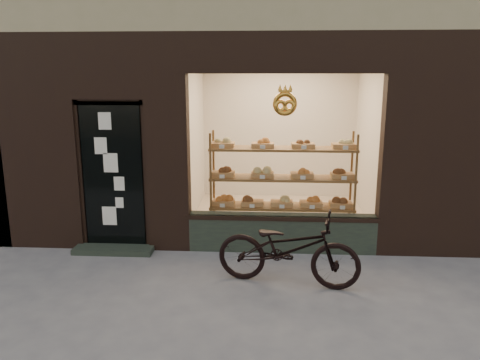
{
  "coord_description": "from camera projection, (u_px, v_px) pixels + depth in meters",
  "views": [
    {
      "loc": [
        0.24,
        -4.4,
        2.56
      ],
      "look_at": [
        -0.16,
        2.0,
        1.09
      ],
      "focal_mm": 35.0,
      "sensor_mm": 36.0,
      "label": 1
    }
  ],
  "objects": [
    {
      "name": "display_shelf",
      "position": [
        282.0,
        187.0,
        7.13
      ],
      "size": [
        2.2,
        0.45,
        1.7
      ],
      "color": "brown",
      "rests_on": "ground"
    },
    {
      "name": "ground",
      "position": [
        243.0,
        324.0,
        4.87
      ],
      "size": [
        90.0,
        90.0,
        0.0
      ],
      "primitive_type": "plane",
      "color": "slate"
    },
    {
      "name": "bicycle",
      "position": [
        288.0,
        249.0,
        5.71
      ],
      "size": [
        1.84,
        0.94,
        0.92
      ],
      "primitive_type": "imported",
      "rotation": [
        0.0,
        0.0,
        1.38
      ],
      "color": "black",
      "rests_on": "ground"
    }
  ]
}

